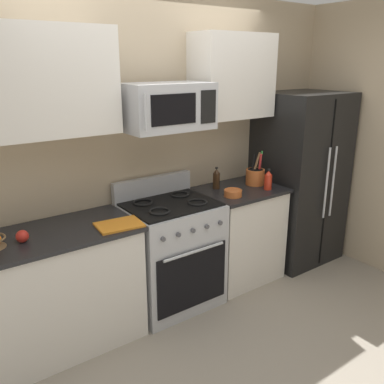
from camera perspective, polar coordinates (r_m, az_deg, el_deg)
ground_plane at (r=3.39m, az=3.38°, el=-19.44°), size 16.00×16.00×0.00m
wall_back at (r=3.62m, az=-6.42°, el=5.68°), size 8.00×0.10×2.60m
counter_left at (r=3.23m, az=-17.82°, el=-12.74°), size 1.16×0.62×0.91m
range_oven at (r=3.58m, az=-2.93°, el=-8.39°), size 0.76×0.66×1.09m
counter_right at (r=4.02m, az=6.44°, el=-5.72°), size 0.77×0.62×0.91m
refrigerator at (r=4.43m, az=14.60°, el=1.83°), size 0.82×0.73×1.75m
microwave at (r=3.26m, az=-3.54°, el=11.71°), size 0.70×0.44×0.36m
upper_cabinets_left at (r=2.97m, az=-21.65°, el=13.93°), size 1.15×0.34×0.73m
upper_cabinets_right at (r=3.81m, az=5.61°, el=15.63°), size 0.76×0.34×0.73m
utensil_crock at (r=4.00m, az=8.73°, el=2.21°), size 0.18×0.18×0.33m
apple_loose at (r=2.93m, az=-22.42°, el=-5.68°), size 0.08×0.08×0.08m
cutting_board at (r=3.03m, az=-10.04°, el=-4.48°), size 0.34×0.27×0.02m
bottle_hot_sauce at (r=3.85m, az=10.48°, el=1.62°), size 0.07×0.07×0.19m
bottle_soy at (r=3.82m, az=3.39°, el=1.82°), size 0.06×0.06×0.20m
prep_bowl at (r=3.63m, az=5.69°, el=-0.11°), size 0.16×0.16×0.06m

